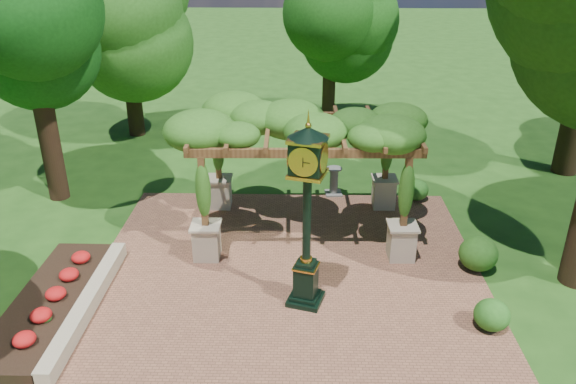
{
  "coord_description": "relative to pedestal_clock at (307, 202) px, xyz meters",
  "views": [
    {
      "loc": [
        0.32,
        -10.09,
        8.0
      ],
      "look_at": [
        0.0,
        2.5,
        2.2
      ],
      "focal_mm": 35.0,
      "sensor_mm": 36.0,
      "label": 1
    }
  ],
  "objects": [
    {
      "name": "pedestal_clock",
      "position": [
        0.0,
        0.0,
        0.0
      ],
      "size": [
        1.09,
        1.09,
        4.44
      ],
      "rotation": [
        0.0,
        0.0,
        -0.29
      ],
      "color": "black",
      "rests_on": "brick_plaza"
    },
    {
      "name": "ground",
      "position": [
        -0.46,
        -0.98,
        -2.66
      ],
      "size": [
        120.0,
        120.0,
        0.0
      ],
      "primitive_type": "plane",
      "color": "#1E4714",
      "rests_on": "ground"
    },
    {
      "name": "shrub_front",
      "position": [
        4.09,
        -0.9,
        -2.27
      ],
      "size": [
        1.02,
        1.02,
        0.71
      ],
      "primitive_type": "ellipsoid",
      "rotation": [
        0.0,
        0.0,
        0.39
      ],
      "color": "#255D1A",
      "rests_on": "brick_plaza"
    },
    {
      "name": "tree_west_near",
      "position": [
        -8.19,
        5.7,
        3.14
      ],
      "size": [
        3.92,
        3.92,
        8.46
      ],
      "color": "#362115",
      "rests_on": "ground"
    },
    {
      "name": "brick_plaza",
      "position": [
        -0.46,
        0.02,
        -2.64
      ],
      "size": [
        10.0,
        12.0,
        0.04
      ],
      "primitive_type": "cube",
      "color": "brown",
      "rests_on": "ground"
    },
    {
      "name": "shrub_back",
      "position": [
        3.66,
        5.74,
        -2.28
      ],
      "size": [
        0.84,
        0.84,
        0.68
      ],
      "primitive_type": "ellipsoid",
      "rotation": [
        0.0,
        0.0,
        -0.13
      ],
      "color": "#2A671E",
      "rests_on": "brick_plaza"
    },
    {
      "name": "border_wall",
      "position": [
        -5.06,
        -0.48,
        -2.46
      ],
      "size": [
        0.35,
        5.0,
        0.4
      ],
      "primitive_type": "cube",
      "color": "#C6B793",
      "rests_on": "ground"
    },
    {
      "name": "shrub_mid",
      "position": [
        4.47,
        1.55,
        -2.17
      ],
      "size": [
        1.21,
        1.21,
        0.89
      ],
      "primitive_type": "ellipsoid",
      "rotation": [
        0.0,
        0.0,
        -0.25
      ],
      "color": "#275818",
      "rests_on": "brick_plaza"
    },
    {
      "name": "tree_west_far",
      "position": [
        -7.36,
        12.23,
        2.38
      ],
      "size": [
        4.36,
        4.36,
        7.34
      ],
      "color": "black",
      "rests_on": "ground"
    },
    {
      "name": "sundial",
      "position": [
        0.96,
        6.1,
        -2.23
      ],
      "size": [
        0.59,
        0.59,
        0.98
      ],
      "rotation": [
        0.0,
        0.0,
        0.08
      ],
      "color": "gray",
      "rests_on": "ground"
    },
    {
      "name": "flower_bed",
      "position": [
        -5.96,
        -0.48,
        -2.48
      ],
      "size": [
        1.5,
        5.0,
        0.36
      ],
      "primitive_type": "cube",
      "color": "red",
      "rests_on": "ground"
    },
    {
      "name": "pergola",
      "position": [
        -0.08,
        3.58,
        0.47
      ],
      "size": [
        6.13,
        3.94,
        3.81
      ],
      "rotation": [
        0.0,
        0.0,
        0.02
      ],
      "color": "beige",
      "rests_on": "brick_plaza"
    },
    {
      "name": "tree_north",
      "position": [
        1.07,
        13.95,
        1.88
      ],
      "size": [
        3.74,
        3.74,
        6.61
      ],
      "color": "#322414",
      "rests_on": "ground"
    }
  ]
}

